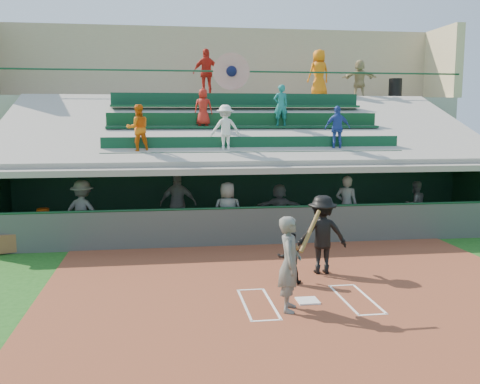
{
  "coord_description": "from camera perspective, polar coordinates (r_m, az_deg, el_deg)",
  "views": [
    {
      "loc": [
        -2.86,
        -10.12,
        3.71
      ],
      "look_at": [
        -0.88,
        3.5,
        1.8
      ],
      "focal_mm": 40.0,
      "sensor_mm": 36.0,
      "label": 1
    }
  ],
  "objects": [
    {
      "name": "ground",
      "position": [
        11.15,
        7.22,
        -11.6
      ],
      "size": [
        100.0,
        100.0,
        0.0
      ],
      "primitive_type": "plane",
      "color": "#1A4E16",
      "rests_on": "ground"
    },
    {
      "name": "dirt_slab",
      "position": [
        11.61,
        6.55,
        -10.75
      ],
      "size": [
        11.0,
        9.0,
        0.02
      ],
      "primitive_type": "cube",
      "color": "brown",
      "rests_on": "ground"
    },
    {
      "name": "home_plate",
      "position": [
        11.14,
        7.22,
        -11.43
      ],
      "size": [
        0.43,
        0.43,
        0.03
      ],
      "primitive_type": "cube",
      "color": "white",
      "rests_on": "dirt_slab"
    },
    {
      "name": "batters_box_chalk",
      "position": [
        11.14,
        7.22,
        -11.48
      ],
      "size": [
        2.65,
        1.85,
        0.01
      ],
      "color": "white",
      "rests_on": "dirt_slab"
    },
    {
      "name": "dugout_floor",
      "position": [
        17.51,
        1.32,
        -4.27
      ],
      "size": [
        16.0,
        3.5,
        0.04
      ],
      "primitive_type": "cube",
      "color": "gray",
      "rests_on": "ground"
    },
    {
      "name": "concourse_slab",
      "position": [
        23.84,
        -1.37,
        4.51
      ],
      "size": [
        20.0,
        3.0,
        4.6
      ],
      "primitive_type": "cube",
      "color": "#98978A",
      "rests_on": "ground"
    },
    {
      "name": "grandstand",
      "position": [
        20.87,
        -0.4,
        3.93
      ],
      "size": [
        20.4,
        10.4,
        7.8
      ],
      "color": "#474C47",
      "rests_on": "ground"
    },
    {
      "name": "batter_at_plate",
      "position": [
        10.36,
        5.34,
        -7.59
      ],
      "size": [
        0.93,
        0.8,
        1.95
      ],
      "color": "#51534E",
      "rests_on": "dirt_slab"
    },
    {
      "name": "catcher",
      "position": [
        12.14,
        5.3,
        -7.0
      ],
      "size": [
        0.64,
        0.55,
        1.15
      ],
      "primitive_type": "imported",
      "rotation": [
        0.0,
        0.0,
        2.92
      ],
      "color": "black",
      "rests_on": "dirt_slab"
    },
    {
      "name": "home_umpire",
      "position": [
        12.93,
        8.74,
        -4.48
      ],
      "size": [
        1.25,
        0.76,
        1.88
      ],
      "primitive_type": "imported",
      "rotation": [
        0.0,
        0.0,
        3.09
      ],
      "color": "black",
      "rests_on": "dirt_slab"
    },
    {
      "name": "dugout_bench",
      "position": [
        18.61,
        0.59,
        -2.69
      ],
      "size": [
        15.76,
        6.63,
        0.5
      ],
      "primitive_type": "cube",
      "rotation": [
        0.0,
        0.0,
        0.38
      ],
      "color": "brown",
      "rests_on": "dugout_floor"
    },
    {
      "name": "white_table",
      "position": [
        17.17,
        -20.12,
        -3.86
      ],
      "size": [
        0.87,
        0.78,
        0.63
      ],
      "primitive_type": "cube",
      "rotation": [
        0.0,
        0.0,
        -0.39
      ],
      "color": "silver",
      "rests_on": "dugout_floor"
    },
    {
      "name": "water_cooler",
      "position": [
        17.02,
        -20.27,
        -2.26
      ],
      "size": [
        0.36,
        0.36,
        0.36
      ],
      "primitive_type": "cylinder",
      "color": "#DE4C0D",
      "rests_on": "white_table"
    },
    {
      "name": "dugout_player_a",
      "position": [
        16.44,
        -16.42,
        -2.01
      ],
      "size": [
        1.36,
        1.04,
        1.86
      ],
      "primitive_type": "imported",
      "rotation": [
        0.0,
        0.0,
        2.82
      ],
      "color": "#555752",
      "rests_on": "dugout_floor"
    },
    {
      "name": "dugout_player_b",
      "position": [
        16.99,
        -6.61,
        -1.26
      ],
      "size": [
        1.21,
        0.65,
        1.96
      ],
      "primitive_type": "imported",
      "rotation": [
        0.0,
        0.0,
        2.99
      ],
      "color": "#60625D",
      "rests_on": "dugout_floor"
    },
    {
      "name": "dugout_player_c",
      "position": [
        15.85,
        -1.32,
        -2.16
      ],
      "size": [
        0.91,
        0.63,
        1.8
      ],
      "primitive_type": "imported",
      "rotation": [
        0.0,
        0.0,
        3.08
      ],
      "color": "#585A55",
      "rests_on": "dugout_floor"
    },
    {
      "name": "dugout_player_d",
      "position": [
        17.31,
        4.21,
        -1.7
      ],
      "size": [
        1.5,
        0.59,
        1.58
      ],
      "primitive_type": "imported",
      "rotation": [
        0.0,
        0.0,
        3.06
      ],
      "color": "#5B5D58",
      "rests_on": "dugout_floor"
    },
    {
      "name": "dugout_player_e",
      "position": [
        17.07,
        11.28,
        -1.44
      ],
      "size": [
        0.82,
        0.75,
        1.89
      ],
      "primitive_type": "imported",
      "rotation": [
        0.0,
        0.0,
        2.57
      ],
      "color": "#5B5E58",
      "rests_on": "dugout_floor"
    },
    {
      "name": "dugout_player_f",
      "position": [
        18.81,
        18.15,
        -1.29
      ],
      "size": [
        0.87,
        0.73,
        1.59
      ],
      "primitive_type": "imported",
      "rotation": [
        0.0,
        0.0,
        3.32
      ],
      "color": "#555652",
      "rests_on": "dugout_floor"
    },
    {
      "name": "trash_bin",
      "position": [
        25.64,
        16.23,
        10.56
      ],
      "size": [
        0.59,
        0.59,
        0.88
      ],
      "primitive_type": "cylinder",
      "color": "black",
      "rests_on": "concourse_slab"
    },
    {
      "name": "concourse_staff_a",
      "position": [
        22.84,
        -3.58,
        12.6
      ],
      "size": [
        1.21,
        0.65,
        1.97
      ],
      "primitive_type": "imported",
      "rotation": [
        0.0,
        0.0,
        3.29
      ],
      "color": "red",
      "rests_on": "concourse_slab"
    },
    {
      "name": "concourse_staff_b",
      "position": [
        23.66,
        8.4,
        12.41
      ],
      "size": [
        1.11,
        0.85,
        2.01
      ],
      "primitive_type": "imported",
      "rotation": [
        0.0,
        0.0,
        3.38
      ],
      "color": "orange",
      "rests_on": "concourse_slab"
    },
    {
      "name": "concourse_staff_c",
      "position": [
        23.92,
        12.62,
        11.74
      ],
      "size": [
        1.53,
        0.82,
        1.58
      ],
      "primitive_type": "imported",
      "rotation": [
        0.0,
        0.0,
        2.88
      ],
      "color": "tan",
      "rests_on": "concourse_slab"
    }
  ]
}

